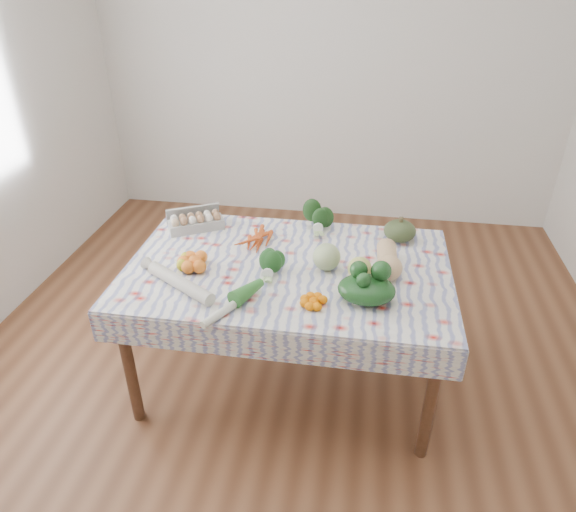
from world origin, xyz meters
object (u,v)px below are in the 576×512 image
object	(u,v)px
kabocha_squash	(400,231)
grapefruit	(360,269)
dining_table	(288,279)
butternut_squash	(388,258)
cabbage	(327,257)
egg_carton	(196,223)

from	to	relation	value
kabocha_squash	grapefruit	xyz separation A→B (m)	(-0.21, -0.44, 0.00)
dining_table	kabocha_squash	size ratio (longest dim) A/B	8.96
dining_table	kabocha_squash	xyz separation A→B (m)	(0.57, 0.37, 0.14)
kabocha_squash	butternut_squash	size ratio (longest dim) A/B	0.61
cabbage	butternut_squash	size ratio (longest dim) A/B	0.48
kabocha_squash	grapefruit	bearing A→B (deg)	-115.05
butternut_squash	kabocha_squash	bearing A→B (deg)	76.04
egg_carton	butternut_squash	bearing A→B (deg)	-42.49
kabocha_squash	butternut_squash	world-z (taller)	butternut_squash
dining_table	egg_carton	size ratio (longest dim) A/B	5.09
cabbage	grapefruit	distance (m)	0.18
butternut_squash	cabbage	bearing A→B (deg)	-175.10
dining_table	cabbage	world-z (taller)	cabbage
butternut_squash	grapefruit	world-z (taller)	butternut_squash
kabocha_squash	dining_table	bearing A→B (deg)	-147.01
dining_table	egg_carton	bearing A→B (deg)	151.81
kabocha_squash	cabbage	size ratio (longest dim) A/B	1.27
butternut_squash	egg_carton	bearing A→B (deg)	163.54
cabbage	kabocha_squash	bearing A→B (deg)	44.64
kabocha_squash	egg_carton	bearing A→B (deg)	-177.32
dining_table	butternut_squash	size ratio (longest dim) A/B	5.46
butternut_squash	grapefruit	bearing A→B (deg)	-144.03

